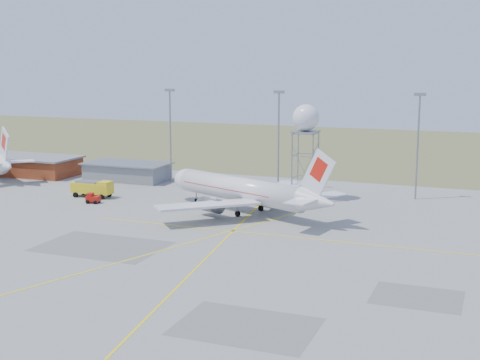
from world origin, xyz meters
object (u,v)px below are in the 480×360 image
at_px(radar_tower, 305,147).
at_px(airliner_main, 243,191).
at_px(fire_truck, 93,189).
at_px(baggage_tug, 93,199).

bearing_deg(radar_tower, airliner_main, -116.17).
height_order(airliner_main, radar_tower, radar_tower).
height_order(radar_tower, fire_truck, radar_tower).
distance_m(fire_truck, baggage_tug, 5.74).
relative_size(airliner_main, fire_truck, 4.36).
height_order(airliner_main, fire_truck, airliner_main).
xyz_separation_m(fire_truck, baggage_tug, (3.07, -4.77, -0.86)).
height_order(fire_truck, baggage_tug, fire_truck).
relative_size(radar_tower, baggage_tug, 6.89).
xyz_separation_m(radar_tower, fire_truck, (-39.40, -12.70, -8.73)).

